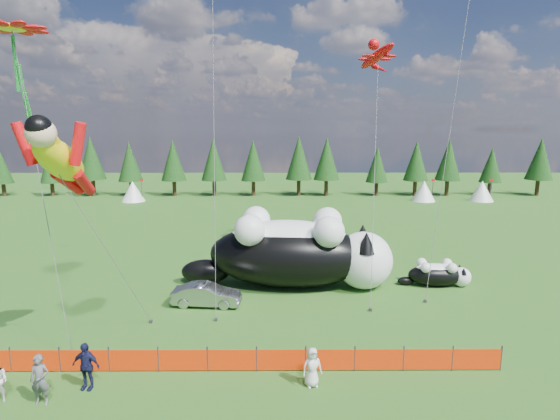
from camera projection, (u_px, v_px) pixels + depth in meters
name	position (u px, v px, depth m)	size (l,w,h in m)	color
ground	(239.00, 337.00, 20.81)	(160.00, 160.00, 0.00)	#153C0B
safety_fence	(232.00, 360.00, 17.77)	(22.06, 0.06, 1.10)	#262626
tree_line	(265.00, 169.00, 64.33)	(90.00, 4.00, 8.00)	black
festival_tents	(344.00, 191.00, 59.94)	(50.00, 3.20, 2.80)	white
cat_large	(298.00, 251.00, 27.22)	(13.34, 5.52, 4.82)	black
cat_small	(439.00, 274.00, 27.51)	(4.56, 1.80, 1.64)	black
car	(207.00, 295.00, 24.43)	(1.34, 3.83, 1.26)	#A4A4A9
spectator_a	(40.00, 380.00, 15.58)	(0.69, 0.45, 1.88)	#545358
spectator_c	(86.00, 366.00, 16.52)	(1.09, 0.56, 1.86)	#151639
spectator_e	(312.00, 367.00, 16.71)	(0.76, 0.50, 1.56)	silver
superhero_kite	(60.00, 160.00, 16.76)	(3.95, 6.28, 10.97)	yellow
gecko_kite	(377.00, 56.00, 31.88)	(4.69, 14.02, 18.63)	red
flower_kite	(12.00, 32.00, 18.82)	(4.41, 4.34, 14.35)	red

